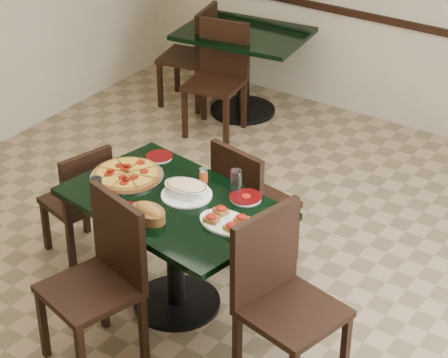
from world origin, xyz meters
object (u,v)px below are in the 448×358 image
Objects in this scene: main_table at (174,227)px; chair_right at (280,291)px; bruschetta_platter at (226,220)px; pepperoni_pizza at (127,175)px; chair_far at (248,200)px; back_chair_near at (219,71)px; chair_near at (103,272)px; back_chair_left at (195,51)px; back_table at (243,56)px; chair_left at (81,198)px; bread_basket at (148,213)px; lasagna_casserole at (186,189)px.

main_table is 0.85m from chair_right.
pepperoni_pizza is at bearing 179.06° from bruschetta_platter.
main_table is 0.61m from chair_far.
back_chair_near is (-1.98, 2.31, -0.05)m from chair_right.
chair_near is 1.09× the size of back_chair_left.
chair_far is 2.53× the size of bruschetta_platter.
chair_left reaches higher than back_table.
bread_basket reaches higher than back_table.
main_table is 1.71× the size of chair_left.
back_chair_near reaches higher than lasagna_casserole.
chair_near is at bearing 64.44° from chair_left.
chair_left reaches higher than pepperoni_pizza.
pepperoni_pizza is at bearing 100.71° from chair_left.
back_table is 2.32m from chair_far.
bruschetta_platter is at bearing 39.66° from bread_basket.
chair_right is at bearing 30.34° from back_chair_left.
main_table is at bearing 88.32° from chair_far.
chair_near is at bearing -78.34° from back_chair_near.
chair_near reaches higher than back_table.
back_table is 3.00m from bruschetta_platter.
back_chair_near reaches higher than back_chair_left.
back_chair_near is 2.65m from bread_basket.
chair_near reaches higher than bruschetta_platter.
back_table is 2.45m from chair_left.
chair_near reaches higher than back_chair_near.
back_chair_left is 2.87m from lasagna_casserole.
back_table is 0.45m from back_chair_left.
back_table is at bearing -157.21° from chair_left.
back_chair_near reaches higher than chair_left.
chair_near is at bearing -124.74° from bruschetta_platter.
back_chair_left is (-1.55, 2.98, -0.05)m from chair_near.
bread_basket is (0.07, 0.33, 0.23)m from chair_near.
chair_left is at bearing -91.26° from back_chair_near.
back_chair_near reaches higher than main_table.
back_chair_near reaches higher than chair_far.
back_table is at bearing 49.06° from chair_right.
chair_left reaches higher than main_table.
lasagna_casserole is at bearing 22.24° from back_chair_left.
bruschetta_platter is at bearing 122.92° from chair_far.
chair_near is 2.91m from back_chair_near.
pepperoni_pizza is at bearing 174.79° from lasagna_casserole.
pepperoni_pizza is 0.49m from bread_basket.
back_table is 1.43× the size of chair_left.
chair_left is at bearing 38.47° from chair_far.
chair_near is 3.32× the size of lasagna_casserole.
pepperoni_pizza is (-0.39, 0.06, 0.20)m from main_table.
back_chair_left is at bearing 55.69° from chair_right.
chair_left is at bearing 175.88° from pepperoni_pizza.
main_table is 1.47× the size of back_chair_near.
chair_right is 2.27× the size of pepperoni_pizza.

